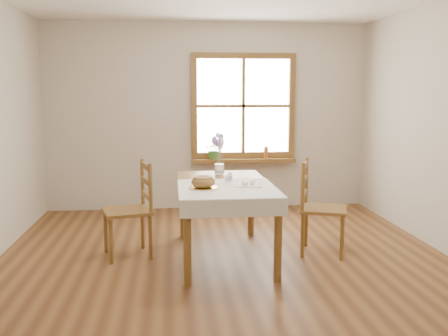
# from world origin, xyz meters

# --- Properties ---
(ground) EXTENTS (5.00, 5.00, 0.00)m
(ground) POSITION_xyz_m (0.00, 0.00, 0.00)
(ground) COLOR brown
(ground) RESTS_ON ground
(room_walls) EXTENTS (4.60, 5.10, 2.65)m
(room_walls) POSITION_xyz_m (0.00, 0.00, 1.71)
(room_walls) COLOR beige
(room_walls) RESTS_ON ground
(window) EXTENTS (1.46, 0.08, 1.46)m
(window) POSITION_xyz_m (0.50, 2.47, 1.45)
(window) COLOR olive
(window) RESTS_ON ground
(window_sill) EXTENTS (1.46, 0.20, 0.05)m
(window_sill) POSITION_xyz_m (0.50, 2.40, 0.69)
(window_sill) COLOR olive
(window_sill) RESTS_ON ground
(dining_table) EXTENTS (0.90, 1.60, 0.75)m
(dining_table) POSITION_xyz_m (0.00, 0.30, 0.66)
(dining_table) COLOR olive
(dining_table) RESTS_ON ground
(table_linen) EXTENTS (0.91, 0.99, 0.01)m
(table_linen) POSITION_xyz_m (0.00, -0.00, 0.76)
(table_linen) COLOR white
(table_linen) RESTS_ON dining_table
(chair_left) EXTENTS (0.56, 0.55, 0.96)m
(chair_left) POSITION_xyz_m (-0.96, 0.41, 0.48)
(chair_left) COLOR olive
(chair_left) RESTS_ON ground
(chair_right) EXTENTS (0.59, 0.58, 0.96)m
(chair_right) POSITION_xyz_m (1.02, 0.30, 0.48)
(chair_right) COLOR olive
(chair_right) RESTS_ON ground
(bread_plate) EXTENTS (0.27, 0.27, 0.01)m
(bread_plate) POSITION_xyz_m (-0.23, -0.03, 0.77)
(bread_plate) COLOR white
(bread_plate) RESTS_ON table_linen
(bread_loaf) EXTENTS (0.22, 0.22, 0.12)m
(bread_loaf) POSITION_xyz_m (-0.23, -0.03, 0.83)
(bread_loaf) COLOR olive
(bread_loaf) RESTS_ON bread_plate
(egg_napkin) EXTENTS (0.28, 0.25, 0.01)m
(egg_napkin) POSITION_xyz_m (0.21, 0.07, 0.77)
(egg_napkin) COLOR white
(egg_napkin) RESTS_ON table_linen
(eggs) EXTENTS (0.22, 0.20, 0.04)m
(eggs) POSITION_xyz_m (0.21, 0.07, 0.79)
(eggs) COLOR white
(eggs) RESTS_ON egg_napkin
(salt_shaker) EXTENTS (0.05, 0.05, 0.08)m
(salt_shaker) POSITION_xyz_m (0.02, 0.27, 0.80)
(salt_shaker) COLOR white
(salt_shaker) RESTS_ON table_linen
(pepper_shaker) EXTENTS (0.07, 0.07, 0.10)m
(pepper_shaker) POSITION_xyz_m (0.06, 0.32, 0.81)
(pepper_shaker) COLOR white
(pepper_shaker) RESTS_ON table_linen
(flower_vase) EXTENTS (0.11, 0.11, 0.11)m
(flower_vase) POSITION_xyz_m (0.00, 0.78, 0.81)
(flower_vase) COLOR white
(flower_vase) RESTS_ON dining_table
(lavender_bouquet) EXTENTS (0.18, 0.18, 0.34)m
(lavender_bouquet) POSITION_xyz_m (0.00, 0.78, 1.03)
(lavender_bouquet) COLOR #7D5DA6
(lavender_bouquet) RESTS_ON flower_vase
(potted_plant) EXTENTS (0.25, 0.27, 0.20)m
(potted_plant) POSITION_xyz_m (0.08, 2.40, 0.81)
(potted_plant) COLOR #3E7A31
(potted_plant) RESTS_ON window_sill
(amber_bottle) EXTENTS (0.07, 0.07, 0.18)m
(amber_bottle) POSITION_xyz_m (0.82, 2.40, 0.80)
(amber_bottle) COLOR #AE5E20
(amber_bottle) RESTS_ON window_sill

